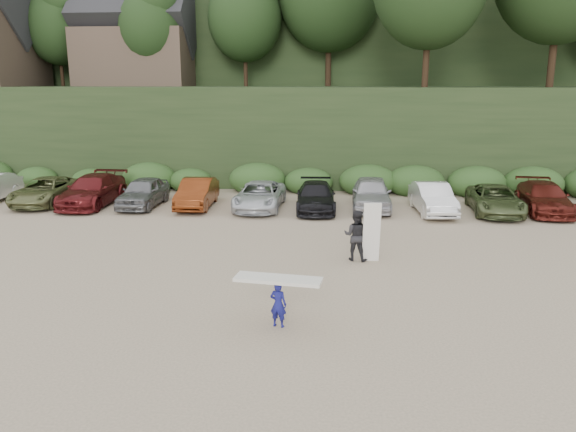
# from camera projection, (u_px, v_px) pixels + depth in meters

# --- Properties ---
(ground) EXTENTS (120.00, 120.00, 0.00)m
(ground) POSITION_uv_depth(u_px,v_px,m) (249.00, 273.00, 19.05)
(ground) COLOR tan
(ground) RESTS_ON ground
(hillside_backdrop) EXTENTS (90.00, 41.50, 28.00)m
(hillside_backdrop) POSITION_uv_depth(u_px,v_px,m) (307.00, 27.00, 51.24)
(hillside_backdrop) COLOR black
(hillside_backdrop) RESTS_ON ground
(parked_cars) EXTENTS (39.68, 5.72, 1.62)m
(parked_cars) POSITION_uv_depth(u_px,v_px,m) (281.00, 194.00, 28.57)
(parked_cars) COLOR silver
(parked_cars) RESTS_ON ground
(child_surfer) EXTENTS (2.34, 0.92, 1.37)m
(child_surfer) POSITION_uv_depth(u_px,v_px,m) (278.00, 293.00, 14.69)
(child_surfer) COLOR navy
(child_surfer) RESTS_ON ground
(adult_surfer) EXTENTS (1.39, 0.91, 2.19)m
(adult_surfer) POSITION_uv_depth(u_px,v_px,m) (357.00, 235.00, 20.21)
(adult_surfer) COLOR black
(adult_surfer) RESTS_ON ground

